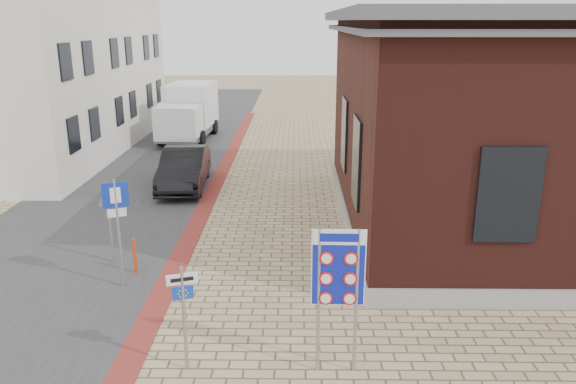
% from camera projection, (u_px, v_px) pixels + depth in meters
% --- Properties ---
extents(ground, '(120.00, 120.00, 0.00)m').
position_uv_depth(ground, '(236.00, 329.00, 12.34)').
color(ground, tan).
rests_on(ground, ground).
extents(road_strip, '(7.00, 60.00, 0.02)m').
position_uv_depth(road_strip, '(153.00, 163.00, 26.75)').
color(road_strip, '#38383A').
rests_on(road_strip, ground).
extents(curb_strip, '(0.60, 40.00, 0.02)m').
position_uv_depth(curb_strip, '(211.00, 194.00, 21.92)').
color(curb_strip, maroon).
rests_on(curb_strip, ground).
extents(brick_building, '(13.00, 13.00, 6.80)m').
position_uv_depth(brick_building, '(537.00, 119.00, 17.89)').
color(brick_building, gray).
rests_on(brick_building, ground).
extents(townhouse_mid, '(7.40, 6.40, 9.10)m').
position_uv_depth(townhouse_mid, '(53.00, 60.00, 28.36)').
color(townhouse_mid, white).
rests_on(townhouse_mid, ground).
extents(townhouse_far, '(7.40, 6.40, 8.30)m').
position_uv_depth(townhouse_far, '(95.00, 61.00, 34.21)').
color(townhouse_far, white).
rests_on(townhouse_far, ground).
extents(bike_rack, '(0.08, 1.80, 0.60)m').
position_uv_depth(bike_rack, '(348.00, 275.00, 14.33)').
color(bike_rack, slate).
rests_on(bike_rack, ground).
extents(sedan, '(1.92, 4.89, 1.58)m').
position_uv_depth(sedan, '(184.00, 168.00, 22.62)').
color(sedan, black).
rests_on(sedan, ground).
extents(box_truck, '(2.78, 5.99, 3.07)m').
position_uv_depth(box_truck, '(188.00, 111.00, 31.72)').
color(box_truck, slate).
rests_on(box_truck, ground).
extents(border_sign, '(1.00, 0.08, 2.91)m').
position_uv_depth(border_sign, '(338.00, 271.00, 10.26)').
color(border_sign, gray).
rests_on(border_sign, ground).
extents(essen_sign, '(0.56, 0.22, 2.15)m').
position_uv_depth(essen_sign, '(183.00, 304.00, 10.50)').
color(essen_sign, gray).
rests_on(essen_sign, ground).
extents(parking_sign, '(0.59, 0.29, 2.84)m').
position_uv_depth(parking_sign, '(117.00, 214.00, 13.71)').
color(parking_sign, gray).
rests_on(parking_sign, ground).
extents(yield_sign, '(0.76, 0.23, 2.16)m').
position_uv_depth(yield_sign, '(108.00, 207.00, 15.26)').
color(yield_sign, gray).
rests_on(yield_sign, ground).
extents(bollard, '(0.09, 0.09, 0.98)m').
position_uv_depth(bollard, '(135.00, 256.00, 14.91)').
color(bollard, red).
rests_on(bollard, ground).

